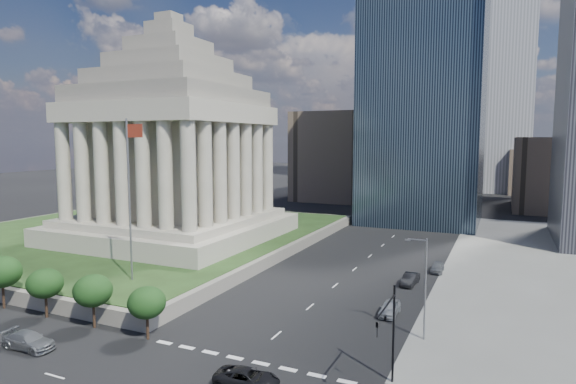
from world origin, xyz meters
The scene contains 15 objects.
ground centered at (0.00, 100.00, 0.00)m, with size 500.00×500.00×0.00m, color black.
plaza_terrace centered at (-45.00, 50.00, 0.90)m, with size 66.00×70.00×1.80m, color #676458.
plaza_lawn centered at (-45.00, 50.00, 1.85)m, with size 64.00×68.00×0.10m, color #1F3315.
war_memorial centered at (-34.00, 48.00, 21.40)m, with size 34.00×34.00×39.00m, color gray, non-canonical shape.
flagpole centered at (-21.83, 24.00, 13.11)m, with size 2.52×0.24×20.00m.
midrise_glass centered at (2.00, 95.00, 30.00)m, with size 26.00×26.00×60.00m, color black.
building_filler_ne centered at (32.00, 130.00, 10.00)m, with size 20.00×30.00×20.00m, color brown.
building_filler_nw centered at (-30.00, 130.00, 14.00)m, with size 24.00×30.00×28.00m, color brown.
traffic_signal_ne centered at (12.50, 13.70, 5.25)m, with size 0.30×5.74×8.00m.
street_lamp_north centered at (13.33, 25.00, 5.66)m, with size 2.13×0.22×10.00m.
pickup_truck centered at (2.28, 10.00, 0.73)m, with size 2.41×5.23×1.45m, color black.
suv_grey centered at (-19.64, 7.72, 0.78)m, with size 2.20×5.40×1.57m, color #54575C.
parked_sedan_near centered at (9.00, 30.21, 0.79)m, with size 1.86×4.62×1.57m, color #94989C.
parked_sedan_mid centered at (9.00, 42.48, 0.76)m, with size 1.61×4.63×1.53m, color black.
parked_sedan_far centered at (11.50, 50.49, 0.74)m, with size 4.33×1.74×1.48m, color slate.
Camera 1 is at (20.03, -21.32, 19.31)m, focal length 30.00 mm.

